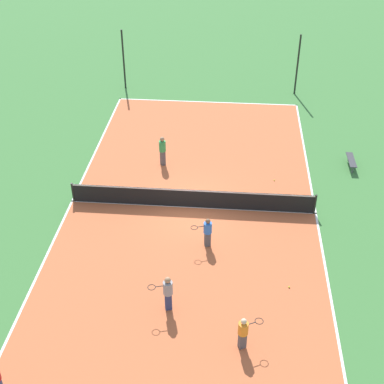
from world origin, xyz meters
TOP-DOWN VIEW (x-y plane):
  - ground_plane at (0.00, 0.00)m, footprint 80.00×80.00m
  - court_surface at (0.00, 0.00)m, footprint 11.89×24.12m
  - tennis_net at (0.00, 0.00)m, footprint 11.69×0.10m
  - bench at (8.20, 4.47)m, footprint 0.36×1.58m
  - player_far_green at (-1.91, 3.81)m, footprint 0.51×0.51m
  - player_near_blue at (0.90, -2.79)m, footprint 0.99×0.62m
  - player_baseline_gray at (-0.34, -6.63)m, footprint 0.99×0.56m
  - player_center_orange at (2.48, -8.21)m, footprint 0.98×0.71m
  - tennis_ball_far_baseline at (4.05, 2.68)m, footprint 0.07×0.07m
  - tennis_ball_near_net at (4.31, -5.11)m, footprint 0.07×0.07m
  - fence_post_back_left at (-5.88, 13.89)m, footprint 0.12×0.12m
  - fence_post_back_right at (5.88, 13.89)m, footprint 0.12×0.12m

SIDE VIEW (x-z plane):
  - ground_plane at x=0.00m, z-range 0.00..0.00m
  - court_surface at x=0.00m, z-range 0.00..0.02m
  - tennis_ball_far_baseline at x=4.05m, z-range 0.02..0.09m
  - tennis_ball_near_net at x=4.31m, z-range 0.02..0.09m
  - bench at x=8.20m, z-range 0.16..0.61m
  - tennis_net at x=0.00m, z-range 0.03..1.08m
  - player_center_orange at x=2.48m, z-range 0.11..1.51m
  - player_near_blue at x=0.90m, z-range 0.11..1.55m
  - player_baseline_gray at x=-0.34m, z-range 0.13..1.72m
  - player_far_green at x=-1.91m, z-range 0.14..1.82m
  - fence_post_back_left at x=-5.88m, z-range 0.00..4.12m
  - fence_post_back_right at x=5.88m, z-range 0.00..4.12m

